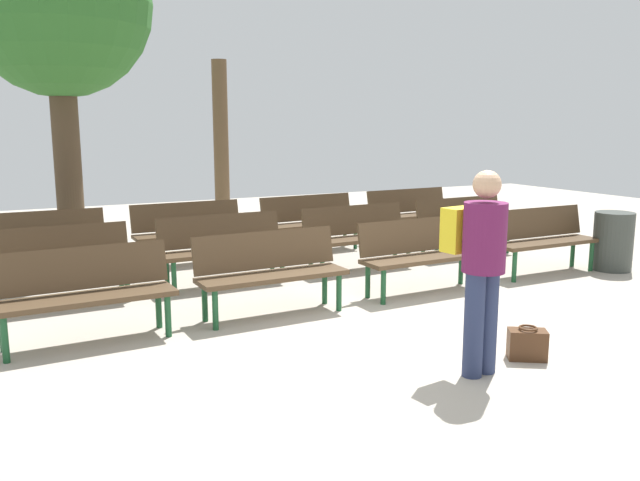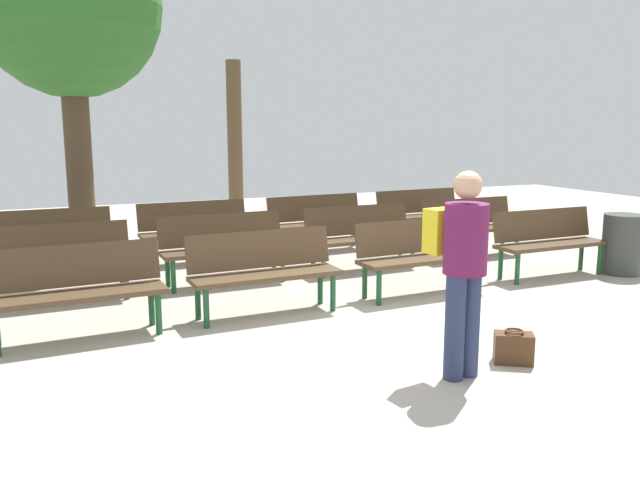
{
  "view_description": "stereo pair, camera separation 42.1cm",
  "coord_description": "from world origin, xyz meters",
  "px_view_note": "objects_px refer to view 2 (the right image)",
  "views": [
    {
      "loc": [
        -3.62,
        -4.64,
        2.0
      ],
      "look_at": [
        0.0,
        2.53,
        0.55
      ],
      "focal_mm": 36.44,
      "sensor_mm": 36.0,
      "label": 1
    },
    {
      "loc": [
        -3.24,
        -4.82,
        2.0
      ],
      "look_at": [
        0.0,
        2.53,
        0.55
      ],
      "focal_mm": 36.44,
      "sensor_mm": 36.0,
      "label": 2
    }
  ],
  "objects_px": {
    "bench_r2_c3": "(421,212)",
    "bench_r0_c0": "(76,286)",
    "bench_r1_c0": "(58,258)",
    "bench_r1_c1": "(224,244)",
    "bench_r0_c2": "(420,252)",
    "bench_r1_c3": "(471,224)",
    "handbag": "(513,348)",
    "trash_bin": "(623,244)",
    "bench_r2_c2": "(317,219)",
    "tree_1": "(235,143)",
    "bench_r2_c1": "(195,227)",
    "bench_r0_c3": "(548,238)",
    "bench_r2_c0": "(50,238)",
    "visitor_with_backpack": "(462,262)",
    "bench_r0_c1": "(264,267)",
    "bench_r1_c2": "(361,233)",
    "tree_0": "(69,8)"
  },
  "relations": [
    {
      "from": "bench_r2_c0",
      "to": "bench_r0_c2",
      "type": "bearing_deg",
      "value": -35.62
    },
    {
      "from": "bench_r0_c1",
      "to": "bench_r1_c3",
      "type": "bearing_deg",
      "value": 20.93
    },
    {
      "from": "bench_r2_c1",
      "to": "bench_r2_c2",
      "type": "relative_size",
      "value": 0.99
    },
    {
      "from": "tree_0",
      "to": "bench_r2_c1",
      "type": "bearing_deg",
      "value": -44.13
    },
    {
      "from": "bench_r1_c2",
      "to": "visitor_with_backpack",
      "type": "relative_size",
      "value": 0.98
    },
    {
      "from": "bench_r2_c1",
      "to": "bench_r0_c0",
      "type": "bearing_deg",
      "value": -122.35
    },
    {
      "from": "bench_r0_c0",
      "to": "visitor_with_backpack",
      "type": "xyz_separation_m",
      "value": [
        2.72,
        -2.23,
        0.43
      ]
    },
    {
      "from": "bench_r1_c1",
      "to": "handbag",
      "type": "distance_m",
      "value": 4.01
    },
    {
      "from": "bench_r1_c1",
      "to": "handbag",
      "type": "xyz_separation_m",
      "value": [
        1.48,
        -3.71,
        -0.37
      ]
    },
    {
      "from": "bench_r0_c0",
      "to": "bench_r1_c1",
      "type": "xyz_separation_m",
      "value": [
        1.84,
        1.52,
        0.0
      ]
    },
    {
      "from": "bench_r0_c2",
      "to": "bench_r2_c0",
      "type": "height_order",
      "value": "same"
    },
    {
      "from": "bench_r1_c3",
      "to": "bench_r2_c2",
      "type": "relative_size",
      "value": 0.99
    },
    {
      "from": "handbag",
      "to": "tree_1",
      "type": "bearing_deg",
      "value": 89.17
    },
    {
      "from": "bench_r2_c3",
      "to": "bench_r1_c3",
      "type": "bearing_deg",
      "value": -93.38
    },
    {
      "from": "bench_r0_c1",
      "to": "tree_1",
      "type": "relative_size",
      "value": 0.5
    },
    {
      "from": "bench_r2_c0",
      "to": "visitor_with_backpack",
      "type": "relative_size",
      "value": 0.97
    },
    {
      "from": "tree_1",
      "to": "bench_r1_c0",
      "type": "bearing_deg",
      "value": -125.72
    },
    {
      "from": "handbag",
      "to": "bench_r1_c1",
      "type": "bearing_deg",
      "value": 111.76
    },
    {
      "from": "bench_r0_c2",
      "to": "tree_1",
      "type": "distance_m",
      "value": 6.4
    },
    {
      "from": "bench_r1_c3",
      "to": "bench_r1_c1",
      "type": "bearing_deg",
      "value": -179.79
    },
    {
      "from": "trash_bin",
      "to": "bench_r1_c2",
      "type": "bearing_deg",
      "value": 151.81
    },
    {
      "from": "bench_r1_c3",
      "to": "bench_r2_c1",
      "type": "xyz_separation_m",
      "value": [
        -3.93,
        1.31,
        0.0
      ]
    },
    {
      "from": "bench_r1_c2",
      "to": "bench_r2_c2",
      "type": "distance_m",
      "value": 1.46
    },
    {
      "from": "bench_r2_c2",
      "to": "bench_r0_c3",
      "type": "bearing_deg",
      "value": -56.42
    },
    {
      "from": "handbag",
      "to": "trash_bin",
      "type": "xyz_separation_m",
      "value": [
        3.58,
        2.08,
        0.27
      ]
    },
    {
      "from": "bench_r2_c0",
      "to": "handbag",
      "type": "distance_m",
      "value": 6.16
    },
    {
      "from": "bench_r0_c0",
      "to": "trash_bin",
      "type": "bearing_deg",
      "value": -3.57
    },
    {
      "from": "bench_r2_c3",
      "to": "bench_r0_c0",
      "type": "bearing_deg",
      "value": -154.04
    },
    {
      "from": "bench_r0_c2",
      "to": "bench_r1_c3",
      "type": "height_order",
      "value": "same"
    },
    {
      "from": "bench_r1_c2",
      "to": "tree_1",
      "type": "relative_size",
      "value": 0.5
    },
    {
      "from": "bench_r1_c1",
      "to": "tree_1",
      "type": "bearing_deg",
      "value": 70.58
    },
    {
      "from": "bench_r2_c1",
      "to": "trash_bin",
      "type": "distance_m",
      "value": 5.96
    },
    {
      "from": "bench_r1_c0",
      "to": "bench_r1_c1",
      "type": "distance_m",
      "value": 1.95
    },
    {
      "from": "tree_0",
      "to": "visitor_with_backpack",
      "type": "xyz_separation_m",
      "value": [
        2.36,
        -6.61,
        -2.74
      ]
    },
    {
      "from": "bench_r1_c0",
      "to": "bench_r1_c3",
      "type": "relative_size",
      "value": 1.0
    },
    {
      "from": "bench_r0_c3",
      "to": "bench_r2_c2",
      "type": "bearing_deg",
      "value": 126.25
    },
    {
      "from": "bench_r1_c3",
      "to": "visitor_with_backpack",
      "type": "height_order",
      "value": "visitor_with_backpack"
    },
    {
      "from": "bench_r1_c0",
      "to": "tree_1",
      "type": "height_order",
      "value": "tree_1"
    },
    {
      "from": "bench_r0_c2",
      "to": "bench_r1_c3",
      "type": "distance_m",
      "value": 2.48
    },
    {
      "from": "bench_r0_c0",
      "to": "bench_r1_c2",
      "type": "height_order",
      "value": "same"
    },
    {
      "from": "bench_r2_c2",
      "to": "handbag",
      "type": "distance_m",
      "value": 5.24
    },
    {
      "from": "bench_r1_c1",
      "to": "tree_0",
      "type": "bearing_deg",
      "value": 116.17
    },
    {
      "from": "bench_r2_c2",
      "to": "handbag",
      "type": "bearing_deg",
      "value": -98.18
    },
    {
      "from": "bench_r2_c1",
      "to": "bench_r2_c3",
      "type": "bearing_deg",
      "value": 1.02
    },
    {
      "from": "bench_r1_c3",
      "to": "tree_0",
      "type": "distance_m",
      "value": 6.81
    },
    {
      "from": "bench_r0_c0",
      "to": "bench_r2_c3",
      "type": "relative_size",
      "value": 1.0
    },
    {
      "from": "bench_r2_c0",
      "to": "bench_r1_c3",
      "type": "bearing_deg",
      "value": -12.31
    },
    {
      "from": "bench_r1_c0",
      "to": "visitor_with_backpack",
      "type": "height_order",
      "value": "visitor_with_backpack"
    },
    {
      "from": "bench_r0_c3",
      "to": "trash_bin",
      "type": "relative_size",
      "value": 1.99
    },
    {
      "from": "bench_r0_c0",
      "to": "bench_r1_c1",
      "type": "bearing_deg",
      "value": 36.94
    }
  ]
}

